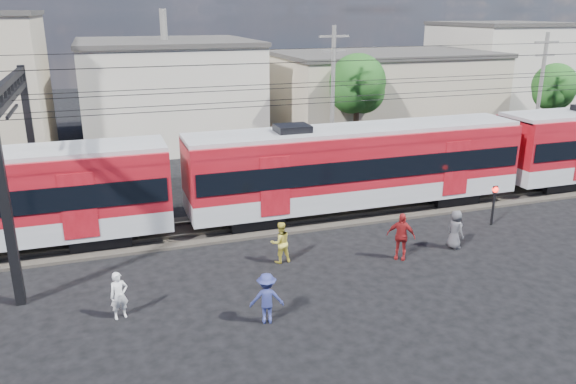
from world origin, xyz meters
The scene contains 19 objects.
ground centered at (0.00, 0.00, 0.00)m, with size 120.00×120.00×0.00m, color black.
track_bed centered at (0.00, 8.00, 0.06)m, with size 70.00×3.40×0.12m, color #2D2823.
rail_near centered at (0.00, 7.25, 0.18)m, with size 70.00×0.12×0.12m, color #59544C.
rail_far centered at (0.00, 8.75, 0.18)m, with size 70.00×0.12×0.12m, color #59544C.
commuter_train centered at (4.52, 8.00, 2.40)m, with size 50.30×3.08×4.17m.
catenary centered at (-8.65, 8.00, 5.14)m, with size 70.00×9.30×7.52m.
building_midwest centered at (-2.00, 27.00, 3.66)m, with size 12.24×12.24×7.30m.
building_mideast centered at (14.00, 24.00, 3.16)m, with size 16.32×10.20×6.30m.
building_east centered at (28.00, 28.00, 4.16)m, with size 10.20×10.20×8.30m.
utility_pole_mid centered at (6.00, 15.00, 4.53)m, with size 1.80×0.24×8.50m.
utility_pole_east centered at (20.00, 14.00, 4.28)m, with size 1.80×0.24×8.00m.
tree_near centered at (9.19, 18.09, 4.66)m, with size 3.82×3.64×6.72m.
tree_far centered at (24.19, 17.09, 3.99)m, with size 3.36×3.12×5.76m.
pedestrian_a centered at (-6.89, 1.51, 0.78)m, with size 0.57×0.37×1.56m, color white.
pedestrian_b centered at (-0.82, 3.82, 0.82)m, with size 0.80×0.62×1.64m, color gold.
pedestrian_c centered at (-2.57, -0.23, 0.83)m, with size 1.07×0.61×1.65m, color navy.
pedestrian_d centered at (3.72, 2.63, 0.94)m, with size 1.11×0.46×1.89m, color maroon.
pedestrian_e centered at (6.35, 2.83, 0.81)m, with size 0.79×0.51×1.62m, color #49494E.
crossing_signal centered at (9.48, 4.50, 1.29)m, with size 0.27×0.27×1.85m.
Camera 1 is at (-6.90, -15.09, 9.31)m, focal length 35.00 mm.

